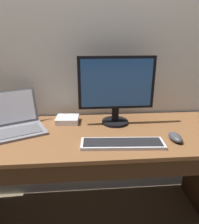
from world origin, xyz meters
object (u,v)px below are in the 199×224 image
external_monitor (116,88)px  external_drive_box (67,120)px  computer_mouse (175,137)px  wired_keyboard (122,144)px  laptop_space_gray (15,124)px

external_monitor → external_drive_box: external_monitor is taller
computer_mouse → wired_keyboard: bearing=-179.7°
wired_keyboard → computer_mouse: size_ratio=3.88×
computer_mouse → external_drive_box: (-0.65, 0.33, -0.00)m
wired_keyboard → laptop_space_gray: bearing=159.1°
laptop_space_gray → external_drive_box: bearing=18.2°
laptop_space_gray → computer_mouse: (0.98, -0.22, -0.02)m
wired_keyboard → computer_mouse: 0.32m
laptop_space_gray → wired_keyboard: size_ratio=0.92×
external_monitor → computer_mouse: external_monitor is taller
external_monitor → laptop_space_gray: bearing=-175.1°
external_monitor → computer_mouse: bearing=-41.5°
external_drive_box → laptop_space_gray: bearing=-161.8°
wired_keyboard → external_drive_box: (-0.33, 0.36, 0.01)m
external_drive_box → external_monitor: bearing=-8.8°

